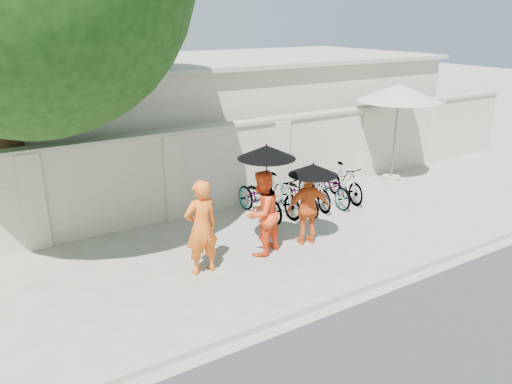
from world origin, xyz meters
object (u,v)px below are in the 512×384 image
monk_right (308,208)px  patio_umbrella (399,93)px  monk_center (262,213)px  monk_left (201,227)px

monk_right → patio_umbrella: patio_umbrella is taller
monk_center → patio_umbrella: bearing=178.2°
monk_left → monk_center: size_ratio=1.04×
patio_umbrella → monk_right: bearing=-155.6°
monk_right → monk_center: bearing=10.2°
monk_right → monk_left: bearing=15.0°
monk_left → patio_umbrella: bearing=-166.0°
monk_left → monk_right: 2.41m
monk_center → monk_right: monk_center is taller
monk_left → monk_right: size_ratio=1.15×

